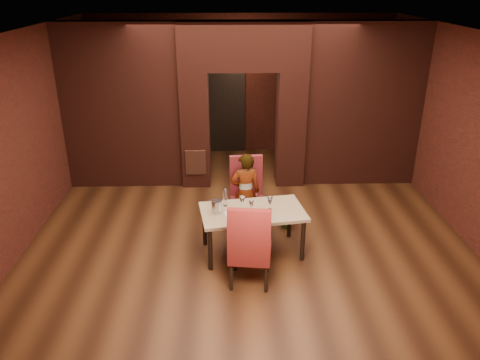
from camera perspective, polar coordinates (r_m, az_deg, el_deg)
The scene contains 25 objects.
floor at distance 7.98m, azimuth 0.85°, elevation -5.95°, with size 8.00×8.00×0.00m, color #4C2813.
ceiling at distance 6.99m, azimuth 1.01°, elevation 17.55°, with size 7.00×8.00×0.04m, color silver.
wall_back at distance 11.19m, azimuth 0.04°, elevation 11.51°, with size 7.00×0.04×3.20m, color maroon.
wall_front at distance 3.76m, azimuth 3.56°, elevation -14.67°, with size 7.00×0.04×3.20m, color maroon.
wall_left at distance 7.99m, azimuth -25.12°, elevation 4.32°, with size 0.04×8.00×3.20m, color maroon.
wall_right at distance 8.25m, azimuth 26.08°, elevation 4.71°, with size 0.04×8.00×3.20m, color maroon.
pillar_left at distance 9.39m, azimuth -5.45°, elevation 6.20°, with size 0.55×0.55×2.30m, color maroon.
pillar_right at distance 9.45m, azimuth 6.19°, elevation 6.28°, with size 0.55×0.55×2.30m, color maroon.
lintel at distance 9.03m, azimuth 0.42°, elevation 16.02°, with size 2.45×0.55×0.90m, color maroon.
wing_wall_left at distance 9.47m, azimuth -14.21°, elevation 8.57°, with size 2.27×0.35×3.20m, color maroon.
wing_wall_right at distance 9.62m, azimuth 14.77°, elevation 8.74°, with size 2.27×0.35×3.20m, color maroon.
vent_panel at distance 9.31m, azimuth -5.42°, elevation 2.13°, with size 0.40×0.03×0.50m, color #A04B2E.
rear_door at distance 11.26m, azimuth -2.01°, elevation 8.69°, with size 0.90×0.08×2.10m, color black.
rear_door_frame at distance 11.22m, azimuth -2.01°, elevation 8.63°, with size 1.02×0.04×2.22m, color black.
dining_table at distance 7.18m, azimuth 1.51°, elevation -6.29°, with size 1.54×0.86×0.72m, color tan.
chair_far at distance 7.76m, azimuth 0.91°, elevation -1.80°, with size 0.55×0.55×1.21m, color maroon.
chair_near at distance 6.40m, azimuth 1.26°, elevation -7.61°, with size 0.56×0.56×1.24m, color maroon.
person_seated at distance 7.68m, azimuth 0.65°, elevation -1.50°, with size 0.49×0.32×1.36m, color white.
wine_glass_a at distance 6.98m, azimuth 0.27°, elevation -2.84°, with size 0.09×0.09×0.21m, color white, non-canonical shape.
wine_glass_b at distance 6.92m, azimuth 1.39°, elevation -3.22°, with size 0.07×0.07×0.18m, color white, non-canonical shape.
wine_glass_c at distance 6.99m, azimuth 3.66°, elevation -2.86°, with size 0.09×0.09×0.21m, color silver, non-canonical shape.
tasting_sheet at distance 6.89m, azimuth -0.62°, elevation -4.18°, with size 0.28×0.21×0.00m, color silver.
wine_bucket at distance 6.91m, azimuth -2.85°, elevation -3.24°, with size 0.16×0.16×0.19m, color #ABAAB1.
water_bottle at distance 7.08m, azimuth -1.81°, elevation -2.10°, with size 0.07×0.07×0.29m, color silver.
potted_plant at distance 8.01m, azimuth 5.77°, elevation -4.39°, with size 0.35×0.31×0.39m, color #356F2B.
Camera 1 is at (-0.31, -6.95, 3.92)m, focal length 35.00 mm.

